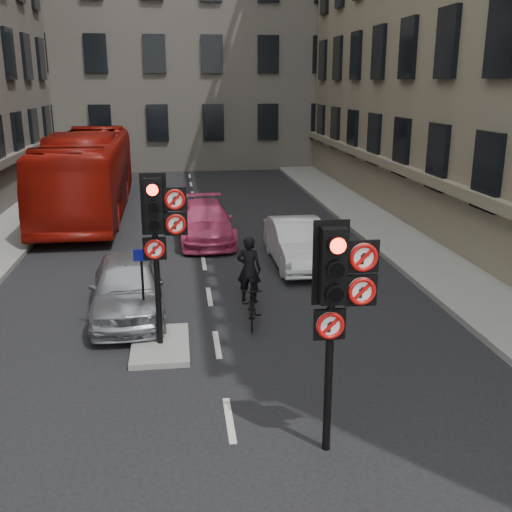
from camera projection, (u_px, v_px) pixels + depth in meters
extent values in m
plane|color=black|center=(242.00, 500.00, 8.07)|extent=(120.00, 120.00, 0.00)
cube|color=gray|center=(414.00, 245.00, 20.37)|extent=(3.00, 50.00, 0.16)
cube|color=gray|center=(160.00, 345.00, 12.66)|extent=(1.20, 2.00, 0.12)
cube|color=#655D55|center=(182.00, 13.00, 41.43)|extent=(30.00, 14.00, 20.00)
cylinder|color=black|center=(328.00, 378.00, 8.86)|extent=(0.12, 0.12, 2.40)
cube|color=black|center=(333.00, 265.00, 8.37)|extent=(0.36, 0.28, 1.10)
cube|color=black|center=(330.00, 263.00, 8.49)|extent=(0.52, 0.03, 1.25)
cylinder|color=#FF1407|center=(338.00, 246.00, 8.04)|extent=(0.22, 0.01, 0.22)
cylinder|color=black|center=(337.00, 271.00, 8.14)|extent=(0.22, 0.01, 0.22)
cylinder|color=black|center=(336.00, 295.00, 8.23)|extent=(0.22, 0.01, 0.22)
cube|color=black|center=(363.00, 257.00, 8.37)|extent=(0.47, 0.05, 0.47)
cylinder|color=white|center=(363.00, 257.00, 8.33)|extent=(0.41, 0.02, 0.41)
torus|color=#BF0C0A|center=(364.00, 258.00, 8.32)|extent=(0.41, 0.06, 0.41)
cube|color=#BF0C0A|center=(364.00, 258.00, 8.31)|extent=(0.25, 0.01, 0.25)
cube|color=black|center=(361.00, 290.00, 8.51)|extent=(0.47, 0.05, 0.47)
cylinder|color=white|center=(362.00, 291.00, 8.47)|extent=(0.41, 0.02, 0.41)
torus|color=#BF0C0A|center=(362.00, 291.00, 8.46)|extent=(0.41, 0.06, 0.41)
cube|color=#BF0C0A|center=(362.00, 292.00, 8.45)|extent=(0.25, 0.01, 0.25)
cube|color=black|center=(329.00, 324.00, 8.59)|extent=(0.47, 0.05, 0.47)
cylinder|color=white|center=(330.00, 325.00, 8.56)|extent=(0.41, 0.02, 0.41)
torus|color=#BF0C0A|center=(330.00, 326.00, 8.54)|extent=(0.41, 0.06, 0.41)
cube|color=#BF0C0A|center=(331.00, 326.00, 8.54)|extent=(0.25, 0.01, 0.25)
cylinder|color=black|center=(158.00, 289.00, 12.31)|extent=(0.12, 0.12, 2.40)
cube|color=black|center=(154.00, 205.00, 11.82)|extent=(0.36, 0.28, 1.10)
cube|color=black|center=(154.00, 204.00, 11.94)|extent=(0.52, 0.03, 1.25)
cylinder|color=#FF1407|center=(152.00, 190.00, 11.48)|extent=(0.22, 0.02, 0.22)
cylinder|color=black|center=(153.00, 208.00, 11.58)|extent=(0.22, 0.02, 0.22)
cylinder|color=black|center=(154.00, 225.00, 11.68)|extent=(0.22, 0.02, 0.22)
cube|color=black|center=(175.00, 199.00, 11.82)|extent=(0.47, 0.05, 0.47)
cylinder|color=white|center=(175.00, 199.00, 11.78)|extent=(0.41, 0.02, 0.41)
torus|color=#BF0C0A|center=(175.00, 200.00, 11.76)|extent=(0.41, 0.06, 0.41)
cube|color=#BF0C0A|center=(175.00, 200.00, 11.76)|extent=(0.25, 0.02, 0.25)
cube|color=black|center=(176.00, 224.00, 11.96)|extent=(0.47, 0.05, 0.47)
cylinder|color=white|center=(176.00, 224.00, 11.92)|extent=(0.41, 0.02, 0.41)
torus|color=#BF0C0A|center=(176.00, 224.00, 11.90)|extent=(0.41, 0.06, 0.41)
cube|color=#BF0C0A|center=(176.00, 224.00, 11.90)|extent=(0.25, 0.02, 0.25)
cube|color=black|center=(155.00, 249.00, 12.04)|extent=(0.47, 0.05, 0.47)
cylinder|color=white|center=(155.00, 249.00, 12.00)|extent=(0.41, 0.02, 0.41)
torus|color=#BF0C0A|center=(155.00, 249.00, 11.99)|extent=(0.41, 0.06, 0.41)
cube|color=#BF0C0A|center=(155.00, 249.00, 11.98)|extent=(0.25, 0.02, 0.25)
imported|color=#989A9F|center=(127.00, 287.00, 14.28)|extent=(1.95, 4.31, 1.44)
imported|color=silver|center=(297.00, 243.00, 18.25)|extent=(1.51, 4.23, 1.39)
imported|color=#C43969|center=(205.00, 222.00, 21.07)|extent=(2.03, 4.68, 1.34)
imported|color=maroon|center=(88.00, 174.00, 24.99)|extent=(3.07, 12.36, 3.43)
imported|color=black|center=(252.00, 303.00, 13.84)|extent=(0.65, 1.67, 0.98)
imported|color=black|center=(249.00, 269.00, 15.12)|extent=(0.73, 0.60, 1.72)
cylinder|color=black|center=(143.00, 291.00, 13.06)|extent=(0.05, 0.05, 1.83)
cube|color=#0D1092|center=(141.00, 255.00, 12.78)|extent=(0.32, 0.06, 0.26)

